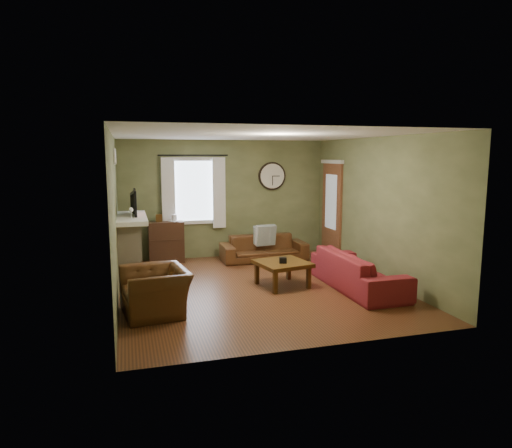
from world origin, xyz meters
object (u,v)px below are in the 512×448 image
object	(u,v)px
bookshelf	(166,242)
sofa_brown	(264,248)
sofa_red	(358,271)
coffee_table	(282,274)
armchair	(155,291)

from	to	relation	value
bookshelf	sofa_brown	size ratio (longest dim) A/B	0.47
sofa_red	coffee_table	distance (m)	1.30
armchair	coffee_table	bearing A→B (deg)	101.83
armchair	sofa_brown	bearing A→B (deg)	130.38
armchair	coffee_table	size ratio (longest dim) A/B	1.23
coffee_table	bookshelf	bearing A→B (deg)	126.82
sofa_red	armchair	xyz separation A→B (m)	(-3.42, -0.31, 0.02)
sofa_red	armchair	size ratio (longest dim) A/B	2.12
armchair	bookshelf	bearing A→B (deg)	164.24
sofa_brown	armchair	xyz separation A→B (m)	(-2.49, -2.81, 0.06)
sofa_red	coffee_table	bearing A→B (deg)	67.97
bookshelf	sofa_red	bearing A→B (deg)	-43.87
sofa_brown	coffee_table	distance (m)	2.03
sofa_brown	armchair	distance (m)	3.76
armchair	sofa_red	bearing A→B (deg)	87.23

